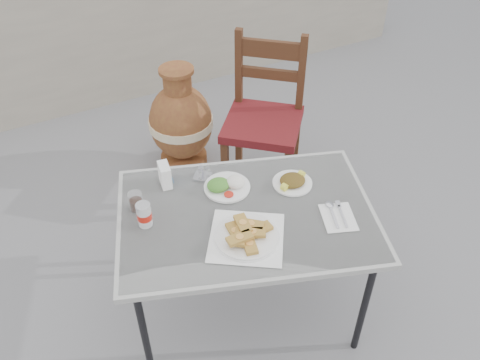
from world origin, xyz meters
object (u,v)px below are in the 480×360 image
pide_plate (247,233)px  salad_rice_plate (226,185)px  cafe_table (247,221)px  cola_glass (136,202)px  soda_can (144,215)px  terracotta_urn (181,123)px  condiment_caddy (203,174)px  salad_chopped_plate (292,181)px  napkin_holder (165,175)px  chair (264,118)px

pide_plate → salad_rice_plate: (0.07, 0.33, -0.01)m
cafe_table → cola_glass: (-0.43, 0.25, 0.09)m
soda_can → terracotta_urn: bearing=62.1°
cola_glass → terracotta_urn: bearing=59.5°
pide_plate → condiment_caddy: size_ratio=4.06×
soda_can → cola_glass: bearing=91.5°
salad_chopped_plate → napkin_holder: napkin_holder is taller
chair → napkin_holder: bearing=-108.7°
salad_rice_plate → chair: 0.90m
cola_glass → chair: 1.19m
cola_glass → condiment_caddy: 0.36m
salad_chopped_plate → chair: 0.85m
chair → salad_rice_plate: bearing=-91.3°
cola_glass → chair: size_ratio=0.09×
salad_chopped_plate → condiment_caddy: condiment_caddy is taller
cola_glass → terracotta_urn: 1.27m
salad_rice_plate → salad_chopped_plate: size_ratio=1.15×
napkin_holder → condiment_caddy: 0.19m
salad_rice_plate → condiment_caddy: bearing=118.0°
soda_can → pide_plate: bearing=-37.6°
cola_glass → condiment_caddy: size_ratio=0.86×
napkin_holder → salad_rice_plate: bearing=-24.9°
napkin_holder → chair: (0.83, 0.50, -0.22)m
cafe_table → salad_rice_plate: bearing=91.9°
soda_can → chair: bearing=35.3°
chair → cola_glass: bearing=-109.0°
salad_chopped_plate → soda_can: size_ratio=1.64×
soda_can → napkin_holder: soda_can is taller
salad_chopped_plate → cola_glass: (-0.72, 0.18, 0.02)m
pide_plate → napkin_holder: (-0.18, 0.49, 0.03)m
cafe_table → terracotta_urn: size_ratio=1.76×
salad_rice_plate → chair: chair is taller
cafe_table → napkin_holder: 0.45m
salad_chopped_plate → condiment_caddy: 0.43m
soda_can → salad_chopped_plate: bearing=-5.2°
cafe_table → cola_glass: cola_glass is taller
terracotta_urn → salad_chopped_plate: bearing=-85.2°
pide_plate → chair: 1.20m
cola_glass → condiment_caddy: bearing=10.5°
salad_chopped_plate → napkin_holder: size_ratio=1.68×
pide_plate → cafe_table: bearing=61.8°
terracotta_urn → salad_rice_plate: bearing=-99.8°
cafe_table → salad_rice_plate: (-0.01, 0.19, 0.07)m
cafe_table → terracotta_urn: terracotta_urn is taller
napkin_holder → terracotta_urn: napkin_holder is taller
soda_can → chair: chair is taller
salad_chopped_plate → terracotta_urn: terracotta_urn is taller
chair → terracotta_urn: bearing=171.7°
condiment_caddy → cola_glass: bearing=-169.5°
napkin_holder → terracotta_urn: bearing=73.5°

